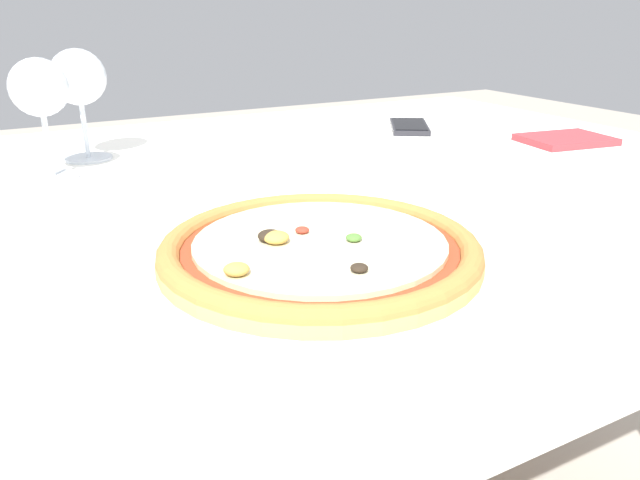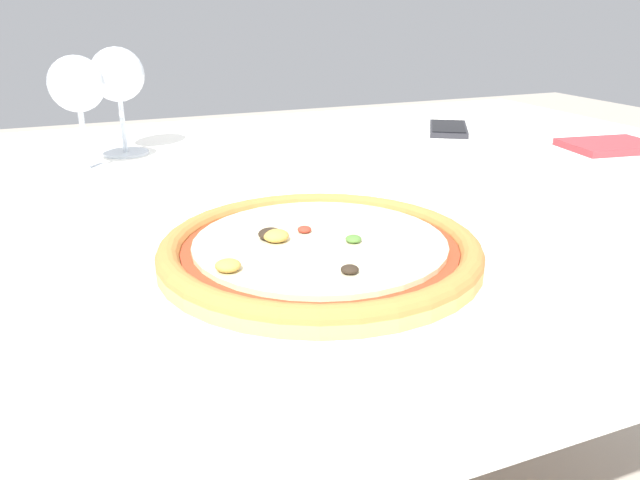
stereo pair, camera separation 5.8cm
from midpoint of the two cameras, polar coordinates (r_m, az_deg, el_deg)
name	(u,v)px [view 1 (the left image)]	position (r m, az deg, el deg)	size (l,w,h in m)	color
dining_table	(329,231)	(0.92, -0.92, 0.83)	(1.38, 1.11, 0.76)	brown
pizza_plate	(320,253)	(0.58, -2.85, -1.25)	(0.33, 0.33, 0.04)	white
wine_glass_far_left	(40,92)	(0.96, -25.89, 12.09)	(0.08, 0.08, 0.17)	silver
wine_glass_far_right	(78,80)	(1.06, -22.76, 13.31)	(0.08, 0.08, 0.17)	silver
cell_phone	(409,126)	(1.26, 6.85, 10.27)	(0.14, 0.16, 0.01)	#232328
napkin_folded	(566,140)	(1.20, 20.28, 8.59)	(0.16, 0.13, 0.01)	#933338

